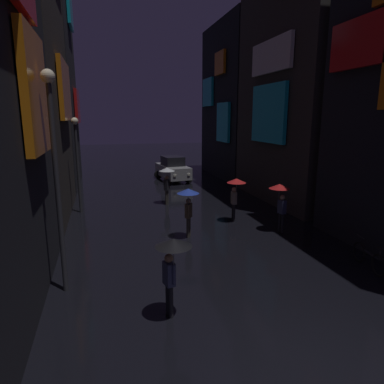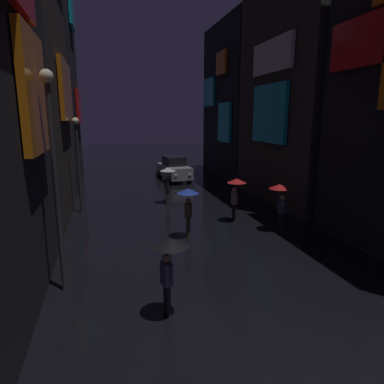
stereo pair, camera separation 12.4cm
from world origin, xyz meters
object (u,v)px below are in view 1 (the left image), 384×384
object	(u,v)px
pedestrian_far_right_black	(172,256)
streetlamp_left_far	(77,153)
streetlamp_left_near	(55,161)
car_distant	(173,169)
pedestrian_foreground_left_blue	(188,199)
pedestrian_midstreet_centre_clear	(167,176)
bicycle_parked_at_storefront	(369,258)
pedestrian_midstreet_left_red	(280,194)
pedestrian_foreground_right_red	(236,188)

from	to	relation	value
pedestrian_far_right_black	streetlamp_left_far	bearing A→B (deg)	104.21
streetlamp_left_near	car_distant	bearing A→B (deg)	68.19
pedestrian_far_right_black	pedestrian_foreground_left_blue	world-z (taller)	same
pedestrian_midstreet_centre_clear	streetlamp_left_near	world-z (taller)	streetlamp_left_near
car_distant	bicycle_parked_at_storefront	bearing A→B (deg)	-80.17
pedestrian_midstreet_centre_clear	pedestrian_far_right_black	world-z (taller)	same
pedestrian_midstreet_left_red	pedestrian_far_right_black	distance (m)	7.91
pedestrian_midstreet_centre_clear	streetlamp_left_far	xyz separation A→B (m)	(-4.76, -0.59, 1.45)
pedestrian_foreground_right_red	bicycle_parked_at_storefront	distance (m)	6.60
pedestrian_foreground_left_blue	pedestrian_far_right_black	bearing A→B (deg)	-108.08
streetlamp_left_near	streetlamp_left_far	size ratio (longest dim) A/B	1.25
car_distant	streetlamp_left_far	bearing A→B (deg)	-130.14
pedestrian_foreground_right_red	streetlamp_left_far	distance (m)	8.24
streetlamp_left_near	pedestrian_foreground_left_blue	bearing A→B (deg)	36.65
pedestrian_far_right_black	bicycle_parked_at_storefront	xyz separation A→B (m)	(6.87, 1.14, -1.28)
car_distant	pedestrian_foreground_left_blue	bearing A→B (deg)	-98.87
pedestrian_foreground_right_red	pedestrian_foreground_left_blue	size ratio (longest dim) A/B	1.00
pedestrian_midstreet_centre_clear	pedestrian_foreground_right_red	bearing A→B (deg)	-59.15
pedestrian_midstreet_centre_clear	streetlamp_left_near	size ratio (longest dim) A/B	0.35
pedestrian_midstreet_centre_clear	pedestrian_foreground_right_red	size ratio (longest dim) A/B	1.00
car_distant	streetlamp_left_near	xyz separation A→B (m)	(-6.57, -16.43, 2.86)
pedestrian_far_right_black	bicycle_parked_at_storefront	bearing A→B (deg)	9.39
car_distant	streetlamp_left_near	bearing A→B (deg)	-111.81
pedestrian_midstreet_left_red	pedestrian_foreground_right_red	size ratio (longest dim) A/B	1.00
bicycle_parked_at_storefront	pedestrian_foreground_left_blue	bearing A→B (deg)	139.04
pedestrian_midstreet_centre_clear	pedestrian_foreground_left_blue	world-z (taller)	same
bicycle_parked_at_storefront	pedestrian_midstreet_left_red	bearing A→B (deg)	103.61
pedestrian_midstreet_left_red	streetlamp_left_near	distance (m)	9.39
streetlamp_left_far	streetlamp_left_near	bearing A→B (deg)	-90.00
pedestrian_midstreet_centre_clear	pedestrian_foreground_left_blue	size ratio (longest dim) A/B	1.00
pedestrian_far_right_black	streetlamp_left_far	distance (m)	11.22
pedestrian_far_right_black	pedestrian_foreground_right_red	xyz separation A→B (m)	(4.53, 7.18, 0.00)
pedestrian_midstreet_centre_clear	streetlamp_left_far	distance (m)	5.01
pedestrian_foreground_right_red	streetlamp_left_near	bearing A→B (deg)	-145.33
pedestrian_far_right_black	pedestrian_foreground_left_blue	bearing A→B (deg)	71.92
pedestrian_foreground_right_red	streetlamp_left_far	bearing A→B (deg)	153.55
car_distant	streetlamp_left_near	distance (m)	17.93
streetlamp_left_far	pedestrian_foreground_left_blue	bearing A→B (deg)	-49.23
pedestrian_foreground_right_red	streetlamp_left_far	world-z (taller)	streetlamp_left_far
bicycle_parked_at_storefront	streetlamp_left_far	world-z (taller)	streetlamp_left_far
pedestrian_midstreet_left_red	car_distant	bearing A→B (deg)	98.61
pedestrian_foreground_left_blue	streetlamp_left_far	xyz separation A→B (m)	(-4.54, 5.26, 1.45)
pedestrian_far_right_black	car_distant	distance (m)	18.99
pedestrian_foreground_right_red	bicycle_parked_at_storefront	world-z (taller)	pedestrian_foreground_right_red
pedestrian_far_right_black	streetlamp_left_near	xyz separation A→B (m)	(-2.73, 2.15, 2.12)
pedestrian_far_right_black	pedestrian_foreground_left_blue	size ratio (longest dim) A/B	1.00
pedestrian_midstreet_centre_clear	pedestrian_far_right_black	size ratio (longest dim) A/B	1.00
pedestrian_midstreet_centre_clear	pedestrian_far_right_black	xyz separation A→B (m)	(-2.02, -11.37, 0.00)
bicycle_parked_at_storefront	streetlamp_left_near	distance (m)	10.23
pedestrian_midstreet_left_red	car_distant	distance (m)	13.43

